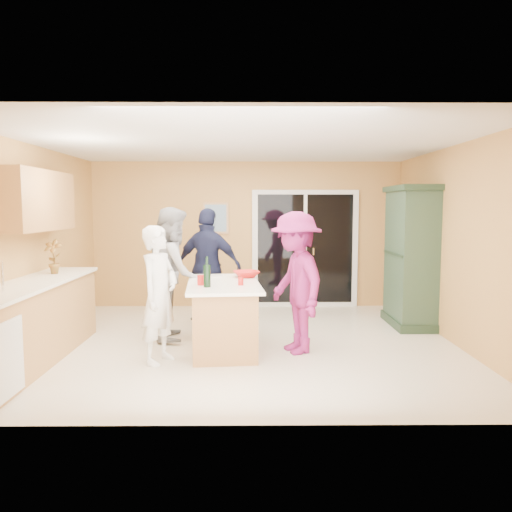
{
  "coord_description": "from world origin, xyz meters",
  "views": [
    {
      "loc": [
        0.1,
        -6.45,
        1.79
      ],
      "look_at": [
        0.15,
        0.1,
        1.15
      ],
      "focal_mm": 35.0,
      "sensor_mm": 36.0,
      "label": 1
    }
  ],
  "objects_px": {
    "woman_grey": "(174,273)",
    "woman_white": "(159,295)",
    "woman_magenta": "(296,282)",
    "kitchen_island": "(224,318)",
    "green_hutch": "(411,258)",
    "woman_navy": "(208,267)"
  },
  "relations": [
    {
      "from": "woman_grey",
      "to": "woman_white",
      "type": "bearing_deg",
      "value": 174.0
    },
    {
      "from": "woman_white",
      "to": "woman_magenta",
      "type": "distance_m",
      "value": 1.66
    },
    {
      "from": "kitchen_island",
      "to": "woman_grey",
      "type": "height_order",
      "value": "woman_grey"
    },
    {
      "from": "woman_magenta",
      "to": "green_hutch",
      "type": "bearing_deg",
      "value": 107.4
    },
    {
      "from": "green_hutch",
      "to": "woman_navy",
      "type": "bearing_deg",
      "value": 179.11
    },
    {
      "from": "kitchen_island",
      "to": "green_hutch",
      "type": "relative_size",
      "value": 0.8
    },
    {
      "from": "woman_magenta",
      "to": "woman_grey",
      "type": "bearing_deg",
      "value": -132.41
    },
    {
      "from": "woman_magenta",
      "to": "woman_navy",
      "type": "bearing_deg",
      "value": -159.5
    },
    {
      "from": "kitchen_island",
      "to": "woman_white",
      "type": "bearing_deg",
      "value": -147.98
    },
    {
      "from": "kitchen_island",
      "to": "woman_navy",
      "type": "height_order",
      "value": "woman_navy"
    },
    {
      "from": "woman_grey",
      "to": "woman_magenta",
      "type": "height_order",
      "value": "woman_grey"
    },
    {
      "from": "kitchen_island",
      "to": "woman_magenta",
      "type": "distance_m",
      "value": 1.02
    },
    {
      "from": "kitchen_island",
      "to": "woman_grey",
      "type": "distance_m",
      "value": 1.02
    },
    {
      "from": "woman_white",
      "to": "woman_grey",
      "type": "bearing_deg",
      "value": 22.33
    },
    {
      "from": "green_hutch",
      "to": "woman_magenta",
      "type": "relative_size",
      "value": 1.21
    },
    {
      "from": "kitchen_island",
      "to": "woman_navy",
      "type": "xyz_separation_m",
      "value": [
        -0.3,
        1.31,
        0.49
      ]
    },
    {
      "from": "green_hutch",
      "to": "woman_magenta",
      "type": "height_order",
      "value": "green_hutch"
    },
    {
      "from": "kitchen_island",
      "to": "woman_grey",
      "type": "relative_size",
      "value": 0.95
    },
    {
      "from": "woman_grey",
      "to": "woman_navy",
      "type": "distance_m",
      "value": 0.85
    },
    {
      "from": "kitchen_island",
      "to": "woman_white",
      "type": "relative_size",
      "value": 1.07
    },
    {
      "from": "kitchen_island",
      "to": "woman_navy",
      "type": "bearing_deg",
      "value": 97.87
    },
    {
      "from": "kitchen_island",
      "to": "green_hutch",
      "type": "xyz_separation_m",
      "value": [
        2.75,
        1.26,
        0.63
      ]
    }
  ]
}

